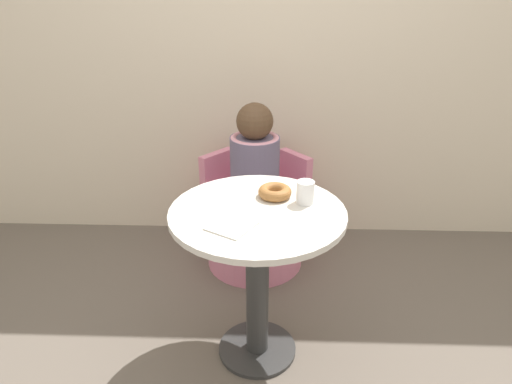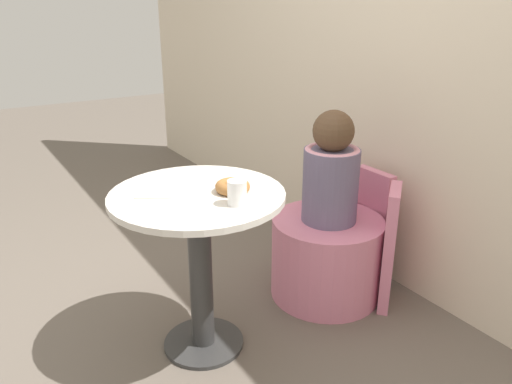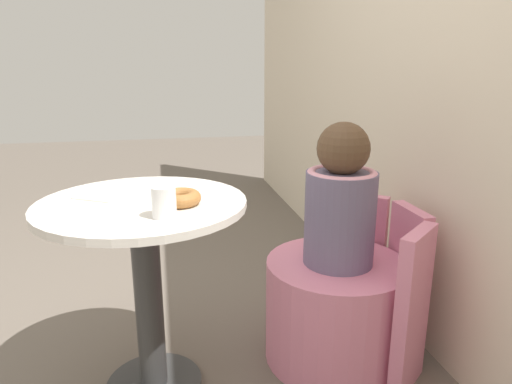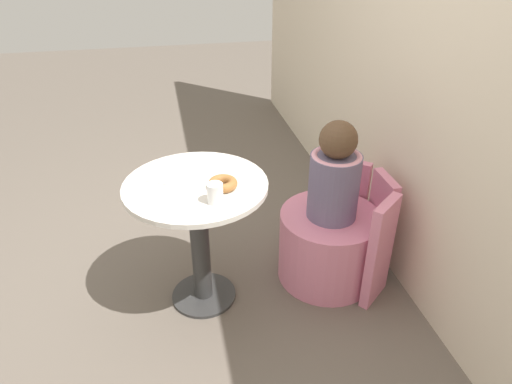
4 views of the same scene
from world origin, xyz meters
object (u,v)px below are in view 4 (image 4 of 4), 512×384
round_table (197,218)px  donut (223,184)px  tub_chair (328,245)px  child_figure (335,175)px  cup (215,193)px

round_table → donut: (0.07, 0.13, 0.21)m
tub_chair → child_figure: 0.45m
round_table → donut: 0.26m
tub_chair → donut: bearing=-80.1°
child_figure → donut: 0.60m
child_figure → donut: bearing=-80.1°
child_figure → donut: (0.10, -0.59, 0.08)m
round_table → cup: cup is taller
round_table → tub_chair: bearing=92.9°
round_table → tub_chair: round_table is taller
tub_chair → donut: 0.79m
tub_chair → donut: (0.10, -0.59, 0.52)m
tub_chair → cup: size_ratio=5.93×
cup → donut: bearing=157.3°
child_figure → cup: (0.22, -0.64, 0.10)m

